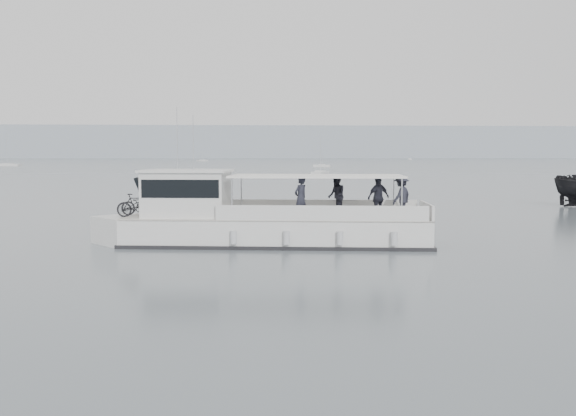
{
  "coord_description": "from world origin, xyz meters",
  "views": [
    {
      "loc": [
        -0.81,
        -30.37,
        3.98
      ],
      "look_at": [
        1.02,
        -2.46,
        1.6
      ],
      "focal_mm": 40.0,
      "sensor_mm": 36.0,
      "label": 1
    }
  ],
  "objects": [
    {
      "name": "ground",
      "position": [
        0.0,
        0.0,
        0.0
      ],
      "size": [
        1400.0,
        1400.0,
        0.0
      ],
      "primitive_type": "plane",
      "color": "slate",
      "rests_on": "ground"
    },
    {
      "name": "tour_boat",
      "position": [
        -0.77,
        -2.3,
        1.03
      ],
      "size": [
        15.11,
        5.26,
        6.28
      ],
      "rotation": [
        0.0,
        0.0,
        -0.12
      ],
      "color": "silver",
      "rests_on": "ground"
    },
    {
      "name": "headland",
      "position": [
        0.0,
        560.0,
        14.0
      ],
      "size": [
        1400.0,
        90.0,
        28.0
      ],
      "primitive_type": "cube",
      "color": "#939EA8",
      "rests_on": "ground"
    },
    {
      "name": "moored_fleet",
      "position": [
        -72.55,
        211.62,
        0.36
      ],
      "size": [
        321.92,
        341.1,
        10.32
      ],
      "color": "silver",
      "rests_on": "ground"
    }
  ]
}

